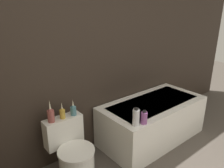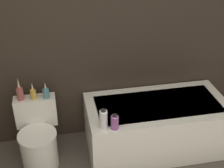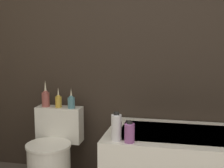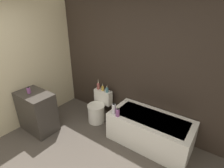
# 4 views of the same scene
# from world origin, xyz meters

# --- Properties ---
(wall_back_tiled) EXTENTS (6.40, 0.06, 2.60)m
(wall_back_tiled) POSITION_xyz_m (0.00, 2.31, 1.30)
(wall_back_tiled) COLOR #332821
(wall_back_tiled) RESTS_ON ground_plane
(bathtub) EXTENTS (1.49, 0.74, 0.57)m
(bathtub) POSITION_xyz_m (0.80, 1.89, 0.29)
(bathtub) COLOR white
(bathtub) RESTS_ON ground
(toilet) EXTENTS (0.42, 0.53, 0.68)m
(toilet) POSITION_xyz_m (-0.45, 1.90, 0.29)
(toilet) COLOR white
(toilet) RESTS_ON ground
(vase_gold) EXTENTS (0.07, 0.07, 0.24)m
(vase_gold) POSITION_xyz_m (-0.58, 2.08, 0.76)
(vase_gold) COLOR #994C47
(vase_gold) RESTS_ON toilet
(vase_silver) EXTENTS (0.06, 0.06, 0.18)m
(vase_silver) POSITION_xyz_m (-0.45, 2.07, 0.74)
(vase_silver) COLOR gold
(vase_silver) RESTS_ON toilet
(vase_bronze) EXTENTS (0.07, 0.07, 0.18)m
(vase_bronze) POSITION_xyz_m (-0.33, 2.07, 0.74)
(vase_bronze) COLOR teal
(vase_bronze) RESTS_ON toilet
(shampoo_bottle_tall) EXTENTS (0.08, 0.08, 0.21)m
(shampoo_bottle_tall) POSITION_xyz_m (0.18, 1.61, 0.67)
(shampoo_bottle_tall) COLOR silver
(shampoo_bottle_tall) RESTS_ON bathtub
(shampoo_bottle_short) EXTENTS (0.07, 0.07, 0.16)m
(shampoo_bottle_short) POSITION_xyz_m (0.28, 1.58, 0.64)
(shampoo_bottle_short) COLOR #8C4C8C
(shampoo_bottle_short) RESTS_ON bathtub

